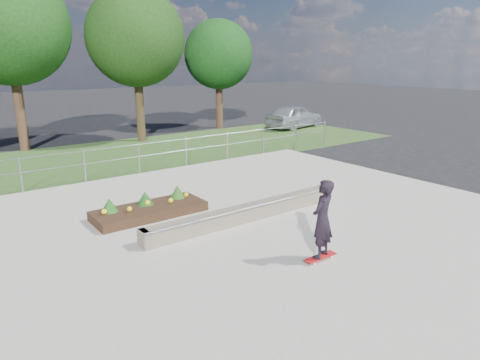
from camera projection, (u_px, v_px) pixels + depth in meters
The scene contains 11 objects.
ground at pixel (271, 239), 10.20m from camera, with size 120.00×120.00×0.00m, color black.
grass_verge at pixel (107, 158), 18.70m from camera, with size 30.00×8.00×0.02m, color #2B491D.
concrete_slab at pixel (271, 238), 10.19m from camera, with size 15.00×15.00×0.06m, color #A0998E.
fence at pixel (139, 155), 15.79m from camera, with size 20.06×0.06×1.20m.
tree_mid_left at pixel (8, 26), 18.85m from camera, with size 5.25×5.25×8.25m.
tree_mid_right at pixel (136, 38), 21.34m from camera, with size 4.90×4.90×7.70m.
tree_far_right at pixel (219, 55), 26.15m from camera, with size 4.20×4.20×6.60m.
grind_ledge at pixel (248, 213), 11.22m from camera, with size 6.00×0.44×0.43m.
planter_bed at pixel (149, 208), 11.60m from camera, with size 3.00×1.20×0.61m.
skateboarder at pixel (322, 219), 8.76m from camera, with size 0.80×0.57×1.75m.
parked_car at pixel (295, 116), 27.04m from camera, with size 1.74×4.33×1.47m, color #AFB4B9.
Camera 1 is at (-6.24, -7.14, 4.10)m, focal length 32.00 mm.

